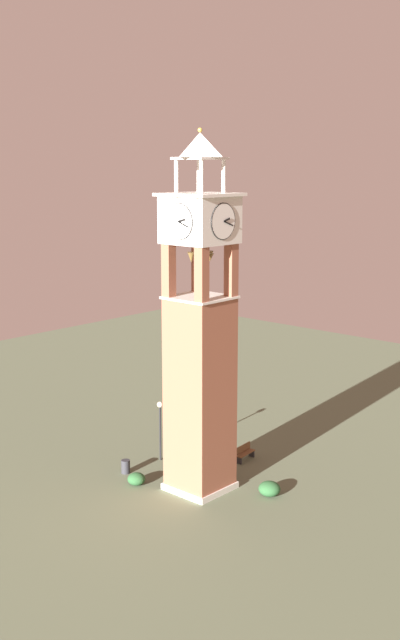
% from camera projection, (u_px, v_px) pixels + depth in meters
% --- Properties ---
extents(ground, '(80.00, 80.00, 0.00)m').
position_uv_depth(ground, '(200.00, 488.00, 43.20)').
color(ground, '#5B664C').
extents(clock_tower, '(3.51, 3.51, 19.74)m').
position_uv_depth(clock_tower, '(200.00, 346.00, 41.56)').
color(clock_tower, '#93543D').
rests_on(clock_tower, ground).
extents(park_bench, '(0.60, 1.64, 0.95)m').
position_uv_depth(park_bench, '(244.00, 452.00, 47.25)').
color(park_bench, brown).
rests_on(park_bench, ground).
extents(lamp_post, '(0.36, 0.36, 3.74)m').
position_uv_depth(lamp_post, '(160.00, 420.00, 46.85)').
color(lamp_post, black).
rests_on(lamp_post, ground).
extents(trash_bin, '(0.52, 0.52, 0.80)m').
position_uv_depth(trash_bin, '(126.00, 467.00, 45.27)').
color(trash_bin, '#2D2D33').
rests_on(trash_bin, ground).
extents(shrub_near_entry, '(1.21, 1.21, 0.81)m').
position_uv_depth(shrub_near_entry, '(269.00, 489.00, 42.17)').
color(shrub_near_entry, '#28562D').
rests_on(shrub_near_entry, ground).
extents(shrub_left_of_tower, '(1.01, 1.01, 0.70)m').
position_uv_depth(shrub_left_of_tower, '(136.00, 479.00, 43.61)').
color(shrub_left_of_tower, '#28562D').
rests_on(shrub_left_of_tower, ground).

